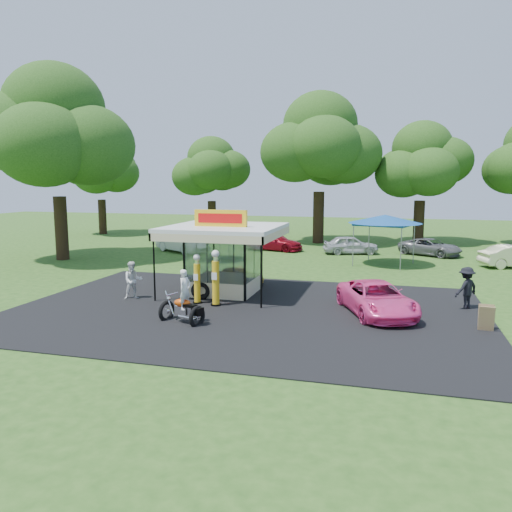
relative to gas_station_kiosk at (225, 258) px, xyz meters
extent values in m
plane|color=#264D18|center=(2.00, -4.99, -1.78)|extent=(120.00, 120.00, 0.00)
cube|color=black|center=(2.00, -2.99, -1.76)|extent=(20.00, 14.00, 0.04)
cube|color=white|center=(0.00, 0.01, -1.75)|extent=(3.00, 3.00, 0.06)
cube|color=white|center=(0.00, 0.01, 1.51)|extent=(5.40, 5.40, 0.18)
cube|color=gold|center=(0.00, -0.49, 2.00)|extent=(2.60, 0.25, 0.80)
cube|color=red|center=(0.00, -0.62, 2.00)|extent=(2.21, 0.02, 0.45)
cylinder|color=black|center=(-2.55, -2.54, -0.18)|extent=(0.08, 0.08, 3.20)
cylinder|color=black|center=(2.55, -2.54, -0.18)|extent=(0.08, 0.08, 3.20)
cylinder|color=black|center=(-0.48, -2.44, -1.73)|extent=(0.43, 0.43, 0.10)
cylinder|color=gold|center=(-0.48, -2.44, -0.81)|extent=(0.29, 0.29, 1.75)
cylinder|color=silver|center=(-0.48, -2.44, 0.17)|extent=(0.19, 0.19, 0.19)
sphere|color=white|center=(-0.48, -2.44, 0.36)|extent=(0.31, 0.31, 0.31)
cube|color=white|center=(-0.48, -2.61, -0.52)|extent=(0.21, 0.02, 0.29)
cylinder|color=black|center=(0.48, -2.62, -1.73)|extent=(0.47, 0.47, 0.11)
cylinder|color=gold|center=(0.48, -2.62, -0.71)|extent=(0.32, 0.32, 1.94)
cylinder|color=silver|center=(0.48, -2.62, 0.37)|extent=(0.22, 0.22, 0.22)
sphere|color=white|center=(0.48, -2.62, 0.58)|extent=(0.34, 0.34, 0.34)
cube|color=white|center=(0.48, -2.81, -0.38)|extent=(0.24, 0.02, 0.32)
torus|color=black|center=(-0.68, -5.24, -1.43)|extent=(0.42, 0.89, 0.88)
torus|color=black|center=(0.82, -5.71, -1.43)|extent=(0.42, 0.89, 0.88)
cube|color=silver|center=(0.12, -5.49, -1.26)|extent=(0.64, 0.45, 0.32)
ellipsoid|color=#F05410|center=(0.12, -5.49, -0.96)|extent=(0.67, 0.38, 0.32)
cube|color=black|center=(0.47, -5.60, -1.03)|extent=(0.63, 0.43, 0.11)
cube|color=black|center=(0.85, -5.72, -1.20)|extent=(0.46, 0.45, 0.29)
cylinder|color=silver|center=(-0.53, -5.29, -1.05)|extent=(0.46, 0.20, 0.94)
cylinder|color=silver|center=(-0.38, -5.33, -0.68)|extent=(0.24, 0.62, 0.05)
sphere|color=silver|center=(-0.55, -5.28, -0.89)|extent=(0.17, 0.17, 0.17)
imported|color=white|center=(0.27, -5.54, -0.42)|extent=(0.53, 0.66, 1.58)
torus|color=black|center=(-0.61, -1.66, -1.37)|extent=(0.90, 0.66, 0.84)
torus|color=black|center=(-0.75, -1.49, -1.37)|extent=(0.91, 0.74, 0.84)
cube|color=#593819|center=(11.46, -3.63, -1.28)|extent=(0.57, 0.30, 0.98)
cube|color=#593819|center=(11.46, -3.39, -1.28)|extent=(0.57, 0.30, 0.98)
imported|color=gold|center=(0.00, 2.21, -1.30)|extent=(2.82, 1.13, 0.96)
imported|color=#FE4598|center=(7.45, -2.17, -1.10)|extent=(3.95, 5.41, 1.37)
imported|color=white|center=(-3.76, -2.37, -0.88)|extent=(1.11, 1.06, 1.80)
imported|color=black|center=(11.16, -0.23, -0.85)|extent=(1.36, 1.34, 1.87)
imported|color=silver|center=(-7.95, 12.89, -0.96)|extent=(5.18, 4.08, 1.65)
imported|color=maroon|center=(-1.17, 15.90, -1.11)|extent=(4.99, 3.04, 1.35)
imported|color=#BABABF|center=(4.93, 15.41, -1.08)|extent=(4.45, 2.76, 1.41)
imported|color=slate|center=(10.77, 16.21, -1.15)|extent=(5.02, 4.13, 1.27)
cylinder|color=gray|center=(-5.81, 10.91, -0.72)|extent=(0.05, 0.05, 2.13)
cylinder|color=gray|center=(-3.34, 10.91, -0.72)|extent=(0.05, 0.05, 2.13)
cylinder|color=gray|center=(-5.81, 8.45, -0.72)|extent=(0.05, 0.05, 2.13)
cylinder|color=gray|center=(-3.34, 8.45, -0.72)|extent=(0.05, 0.05, 2.13)
cube|color=#164B93|center=(-4.58, 9.68, 0.40)|extent=(2.66, 2.66, 0.11)
cone|color=#164B93|center=(-4.58, 9.68, 0.68)|extent=(3.84, 3.84, 0.44)
cylinder|color=gray|center=(5.90, 12.46, -0.45)|extent=(0.07, 0.07, 2.66)
cylinder|color=gray|center=(9.03, 12.46, -0.45)|extent=(0.07, 0.07, 2.66)
cylinder|color=gray|center=(5.90, 9.33, -0.45)|extent=(0.07, 0.07, 2.66)
cylinder|color=gray|center=(9.03, 9.33, -0.45)|extent=(0.07, 0.07, 2.66)
cube|color=#164B93|center=(7.47, 10.90, 0.95)|extent=(3.33, 3.33, 0.13)
cone|color=#164B93|center=(7.47, 10.90, 1.29)|extent=(4.79, 4.79, 0.55)
cylinder|color=black|center=(-21.68, 23.48, 0.03)|extent=(0.82, 0.82, 3.62)
ellipsoid|color=#1E4413|center=(-21.68, 23.48, 4.70)|extent=(8.56, 8.56, 7.34)
cylinder|color=black|center=(-9.93, 25.02, -0.01)|extent=(0.84, 0.84, 3.54)
ellipsoid|color=#1E4413|center=(-9.93, 25.02, 4.50)|extent=(8.22, 8.22, 7.04)
cylinder|color=black|center=(1.49, 21.78, 0.52)|extent=(0.99, 0.99, 4.61)
ellipsoid|color=#1E4413|center=(1.49, 21.78, 6.52)|extent=(11.07, 11.07, 9.49)
cylinder|color=black|center=(10.25, 24.24, 0.12)|extent=(0.95, 0.95, 3.82)
ellipsoid|color=#1E4413|center=(10.25, 24.24, 5.00)|extent=(8.90, 8.90, 7.63)
cylinder|color=black|center=(-14.70, 7.24, 0.46)|extent=(0.90, 0.90, 4.48)
ellipsoid|color=#1E4413|center=(-14.70, 7.24, 6.53)|extent=(11.50, 11.50, 9.86)
camera|label=1|loc=(7.95, -23.09, 3.75)|focal=35.00mm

